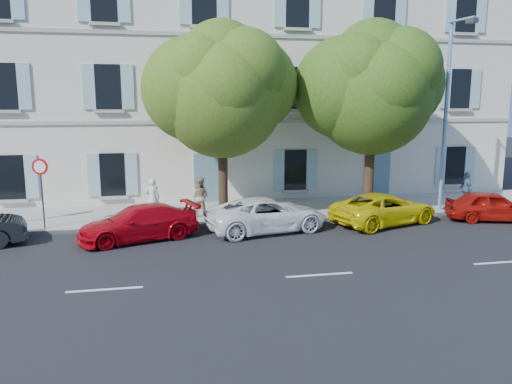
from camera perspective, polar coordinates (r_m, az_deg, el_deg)
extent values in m
plane|color=black|center=(18.42, 3.36, -5.31)|extent=(90.00, 90.00, 0.00)
cube|color=#A09E96|center=(22.61, 0.57, -2.15)|extent=(36.00, 4.50, 0.15)
cube|color=#9E998E|center=(20.54, 1.78, -3.42)|extent=(36.00, 0.16, 0.16)
cube|color=beige|center=(27.75, -1.86, 12.47)|extent=(28.00, 7.00, 12.00)
imported|color=#AC0410|center=(18.54, -13.28, -3.47)|extent=(4.65, 3.03, 1.25)
imported|color=white|center=(19.25, 1.26, -2.59)|extent=(5.06, 3.07, 1.31)
imported|color=#D9C509|center=(21.05, 14.43, -1.85)|extent=(5.03, 3.53, 1.27)
imported|color=#9B0F09|center=(23.16, 25.37, -1.46)|extent=(3.97, 2.46, 1.26)
cylinder|color=#3A2819|center=(20.76, -3.79, 1.32)|extent=(0.39, 0.39, 3.14)
ellipsoid|color=#51751D|center=(20.51, -3.90, 10.88)|extent=(5.02, 5.02, 5.52)
cylinder|color=#3A2819|center=(22.40, 12.79, 1.78)|extent=(0.42, 0.42, 3.16)
ellipsoid|color=#426A1B|center=(22.17, 13.15, 10.78)|extent=(5.13, 5.13, 5.65)
cylinder|color=#383A3D|center=(20.71, -23.20, -0.73)|extent=(0.06, 0.06, 2.28)
cylinder|color=red|center=(20.49, -23.47, 2.67)|extent=(0.61, 0.19, 0.62)
cylinder|color=#7293BF|center=(23.48, 20.83, 7.80)|extent=(0.16, 0.16, 8.10)
cylinder|color=#7293BF|center=(23.11, 22.46, 17.76)|extent=(0.30, 1.42, 0.10)
cube|color=#383A3D|center=(22.50, 23.47, 17.52)|extent=(0.31, 0.49, 0.18)
imported|color=silver|center=(21.30, -11.73, -0.68)|extent=(0.62, 0.43, 1.65)
imported|color=tan|center=(21.15, -6.44, -0.56)|extent=(1.00, 0.91, 1.68)
imported|color=slate|center=(25.23, 22.91, 0.35)|extent=(0.49, 0.97, 1.59)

